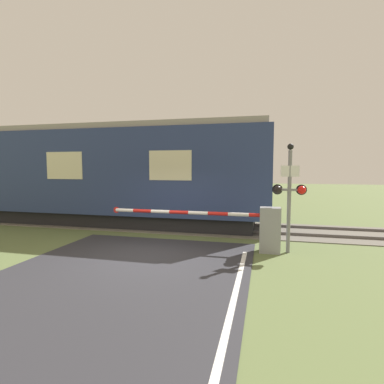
% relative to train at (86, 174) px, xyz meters
% --- Properties ---
extents(ground_plane, '(80.00, 80.00, 0.00)m').
position_rel_train_xyz_m(ground_plane, '(4.71, -4.32, -2.19)').
color(ground_plane, '#5B6B3D').
extents(track_bed, '(36.00, 3.20, 0.13)m').
position_rel_train_xyz_m(track_bed, '(4.71, 0.00, -2.17)').
color(track_bed, '#666056').
rests_on(track_bed, ground_plane).
extents(train, '(16.43, 2.96, 4.30)m').
position_rel_train_xyz_m(train, '(0.00, 0.00, 0.00)').
color(train, black).
rests_on(train, ground_plane).
extents(crossing_barrier, '(5.38, 0.44, 1.34)m').
position_rel_train_xyz_m(crossing_barrier, '(7.76, -3.08, -1.46)').
color(crossing_barrier, gray).
rests_on(crossing_barrier, ground_plane).
extents(signal_post, '(0.97, 0.26, 3.20)m').
position_rel_train_xyz_m(signal_post, '(8.65, -2.99, -0.37)').
color(signal_post, gray).
rests_on(signal_post, ground_plane).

